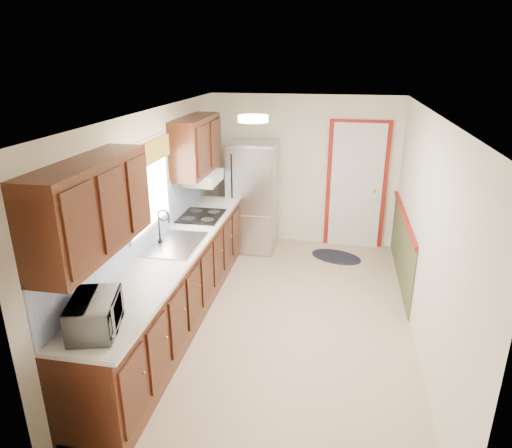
% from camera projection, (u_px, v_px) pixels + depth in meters
% --- Properties ---
extents(room_shell, '(3.20, 5.20, 2.52)m').
position_uv_depth(room_shell, '(283.00, 224.00, 5.04)').
color(room_shell, tan).
rests_on(room_shell, ground).
extents(kitchen_run, '(0.63, 4.00, 2.20)m').
position_uv_depth(kitchen_run, '(170.00, 258.00, 5.12)').
color(kitchen_run, '#3A190D').
rests_on(kitchen_run, ground).
extents(back_wall_trim, '(1.12, 2.30, 2.08)m').
position_uv_depth(back_wall_trim, '(365.00, 198.00, 7.02)').
color(back_wall_trim, maroon).
rests_on(back_wall_trim, ground).
extents(ceiling_fixture, '(0.30, 0.30, 0.06)m').
position_uv_depth(ceiling_fixture, '(253.00, 119.00, 4.51)').
color(ceiling_fixture, '#FFD88C').
rests_on(ceiling_fixture, room_shell).
extents(microwave, '(0.41, 0.56, 0.34)m').
position_uv_depth(microwave, '(94.00, 311.00, 3.48)').
color(microwave, white).
rests_on(microwave, kitchen_run).
extents(refrigerator, '(0.74, 0.73, 1.74)m').
position_uv_depth(refrigerator, '(252.00, 196.00, 7.18)').
color(refrigerator, '#B7B7BC').
rests_on(refrigerator, ground).
extents(rug, '(0.92, 0.77, 0.01)m').
position_uv_depth(rug, '(336.00, 257.00, 7.10)').
color(rug, black).
rests_on(rug, ground).
extents(cooktop, '(0.53, 0.64, 0.02)m').
position_uv_depth(cooktop, '(202.00, 216.00, 6.05)').
color(cooktop, black).
rests_on(cooktop, kitchen_run).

